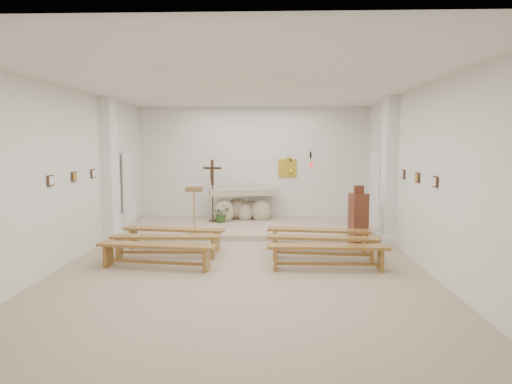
{
  "coord_description": "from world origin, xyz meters",
  "views": [
    {
      "loc": [
        0.56,
        -8.96,
        2.4
      ],
      "look_at": [
        0.21,
        1.6,
        1.27
      ],
      "focal_mm": 32.0,
      "sensor_mm": 36.0,
      "label": 1
    }
  ],
  "objects_px": {
    "bench_right_front": "(319,234)",
    "bench_left_third": "(156,250)",
    "bench_right_second": "(323,242)",
    "bench_left_front": "(174,233)",
    "crucifix_stand": "(212,186)",
    "donation_pedestal": "(358,218)",
    "bench_left_second": "(166,241)",
    "bench_right_third": "(328,252)",
    "altar": "(242,206)",
    "lectern": "(194,209)"
  },
  "relations": [
    {
      "from": "lectern",
      "to": "bench_left_front",
      "type": "xyz_separation_m",
      "value": [
        -0.27,
        -1.14,
        -0.39
      ]
    },
    {
      "from": "crucifix_stand",
      "to": "bench_right_third",
      "type": "bearing_deg",
      "value": -45.97
    },
    {
      "from": "crucifix_stand",
      "to": "bench_right_front",
      "type": "xyz_separation_m",
      "value": [
        2.77,
        -2.88,
        -0.82
      ]
    },
    {
      "from": "bench_left_front",
      "to": "bench_right_second",
      "type": "relative_size",
      "value": 1.0
    },
    {
      "from": "bench_right_second",
      "to": "bench_left_third",
      "type": "xyz_separation_m",
      "value": [
        -3.27,
        -0.82,
        0.0
      ]
    },
    {
      "from": "bench_left_third",
      "to": "bench_right_third",
      "type": "relative_size",
      "value": 1.01
    },
    {
      "from": "bench_right_second",
      "to": "donation_pedestal",
      "type": "bearing_deg",
      "value": 62.7
    },
    {
      "from": "bench_left_front",
      "to": "bench_left_third",
      "type": "bearing_deg",
      "value": -82.93
    },
    {
      "from": "bench_left_front",
      "to": "crucifix_stand",
      "type": "bearing_deg",
      "value": 87.19
    },
    {
      "from": "bench_right_front",
      "to": "bench_right_second",
      "type": "distance_m",
      "value": 0.82
    },
    {
      "from": "lectern",
      "to": "bench_right_second",
      "type": "height_order",
      "value": "lectern"
    },
    {
      "from": "bench_right_third",
      "to": "donation_pedestal",
      "type": "bearing_deg",
      "value": 67.55
    },
    {
      "from": "crucifix_stand",
      "to": "bench_right_third",
      "type": "height_order",
      "value": "crucifix_stand"
    },
    {
      "from": "bench_left_front",
      "to": "bench_left_third",
      "type": "relative_size",
      "value": 1.0
    },
    {
      "from": "altar",
      "to": "bench_right_third",
      "type": "height_order",
      "value": "altar"
    },
    {
      "from": "bench_left_front",
      "to": "bench_right_second",
      "type": "xyz_separation_m",
      "value": [
        3.27,
        -0.82,
        0.0
      ]
    },
    {
      "from": "bench_right_front",
      "to": "bench_left_third",
      "type": "distance_m",
      "value": 3.65
    },
    {
      "from": "crucifix_stand",
      "to": "bench_right_front",
      "type": "height_order",
      "value": "crucifix_stand"
    },
    {
      "from": "altar",
      "to": "bench_left_second",
      "type": "bearing_deg",
      "value": -118.4
    },
    {
      "from": "crucifix_stand",
      "to": "bench_left_third",
      "type": "distance_m",
      "value": 4.61
    },
    {
      "from": "lectern",
      "to": "bench_right_third",
      "type": "distance_m",
      "value": 4.1
    },
    {
      "from": "donation_pedestal",
      "to": "bench_right_second",
      "type": "height_order",
      "value": "donation_pedestal"
    },
    {
      "from": "bench_left_second",
      "to": "bench_left_third",
      "type": "relative_size",
      "value": 0.99
    },
    {
      "from": "bench_left_second",
      "to": "bench_left_third",
      "type": "xyz_separation_m",
      "value": [
        -0.0,
        -0.82,
        0.0
      ]
    },
    {
      "from": "lectern",
      "to": "crucifix_stand",
      "type": "xyz_separation_m",
      "value": [
        0.23,
        1.74,
        0.42
      ]
    },
    {
      "from": "bench_left_third",
      "to": "bench_left_front",
      "type": "bearing_deg",
      "value": 97.36
    },
    {
      "from": "bench_left_front",
      "to": "bench_right_third",
      "type": "bearing_deg",
      "value": -19.49
    },
    {
      "from": "lectern",
      "to": "bench_left_second",
      "type": "relative_size",
      "value": 0.53
    },
    {
      "from": "bench_left_front",
      "to": "bench_right_front",
      "type": "xyz_separation_m",
      "value": [
        3.27,
        0.0,
        0.0
      ]
    },
    {
      "from": "bench_right_front",
      "to": "bench_right_second",
      "type": "xyz_separation_m",
      "value": [
        0.0,
        -0.82,
        0.0
      ]
    },
    {
      "from": "lectern",
      "to": "bench_left_front",
      "type": "height_order",
      "value": "lectern"
    },
    {
      "from": "bench_right_front",
      "to": "bench_left_third",
      "type": "xyz_separation_m",
      "value": [
        -3.27,
        -1.63,
        0.0
      ]
    },
    {
      "from": "crucifix_stand",
      "to": "bench_left_front",
      "type": "height_order",
      "value": "crucifix_stand"
    },
    {
      "from": "bench_right_front",
      "to": "bench_left_third",
      "type": "height_order",
      "value": "same"
    },
    {
      "from": "lectern",
      "to": "donation_pedestal",
      "type": "xyz_separation_m",
      "value": [
        4.01,
        -0.41,
        -0.13
      ]
    },
    {
      "from": "bench_right_second",
      "to": "altar",
      "type": "bearing_deg",
      "value": 121.39
    },
    {
      "from": "crucifix_stand",
      "to": "bench_left_second",
      "type": "distance_m",
      "value": 3.82
    },
    {
      "from": "crucifix_stand",
      "to": "bench_left_third",
      "type": "xyz_separation_m",
      "value": [
        -0.5,
        -4.51,
        -0.82
      ]
    },
    {
      "from": "bench_left_second",
      "to": "bench_right_second",
      "type": "distance_m",
      "value": 3.27
    },
    {
      "from": "bench_right_front",
      "to": "lectern",
      "type": "bearing_deg",
      "value": 166.55
    },
    {
      "from": "donation_pedestal",
      "to": "bench_left_third",
      "type": "relative_size",
      "value": 0.61
    },
    {
      "from": "donation_pedestal",
      "to": "bench_left_third",
      "type": "xyz_separation_m",
      "value": [
        -4.28,
        -2.36,
        -0.26
      ]
    },
    {
      "from": "donation_pedestal",
      "to": "bench_left_second",
      "type": "bearing_deg",
      "value": -173.58
    },
    {
      "from": "altar",
      "to": "bench_left_front",
      "type": "xyz_separation_m",
      "value": [
        -1.33,
        -3.25,
        -0.18
      ]
    },
    {
      "from": "bench_right_second",
      "to": "bench_right_third",
      "type": "height_order",
      "value": "same"
    },
    {
      "from": "bench_left_third",
      "to": "altar",
      "type": "bearing_deg",
      "value": 82.15
    },
    {
      "from": "donation_pedestal",
      "to": "bench_left_second",
      "type": "relative_size",
      "value": 0.61
    },
    {
      "from": "lectern",
      "to": "donation_pedestal",
      "type": "relative_size",
      "value": 0.87
    },
    {
      "from": "altar",
      "to": "bench_right_second",
      "type": "bearing_deg",
      "value": -74.81
    },
    {
      "from": "altar",
      "to": "bench_left_front",
      "type": "relative_size",
      "value": 0.9
    }
  ]
}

